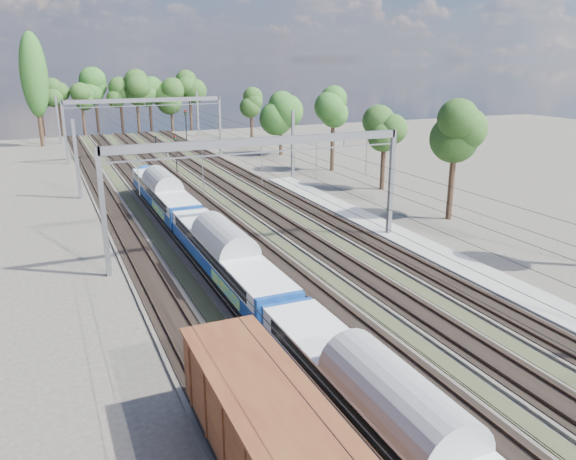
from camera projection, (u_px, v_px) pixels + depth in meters
name	position (u px, v px, depth m)	size (l,w,h in m)	color
track_bed	(209.00, 208.00, 56.65)	(21.00, 130.00, 0.34)	#47423A
platform	(474.00, 272.00, 39.37)	(3.00, 70.00, 0.30)	gray
catenary	(190.00, 136.00, 61.67)	(25.65, 130.00, 9.00)	slate
tree_belt	(174.00, 98.00, 96.81)	(39.78, 98.32, 11.53)	black
poplar	(34.00, 76.00, 94.03)	(4.40, 4.40, 19.04)	black
emu_train	(227.00, 251.00, 36.67)	(2.80, 59.26, 4.09)	black
worker	(156.00, 141.00, 96.78)	(0.68, 0.45, 1.87)	black
signal_near	(176.00, 150.00, 73.24)	(0.31, 0.29, 5.04)	black
signal_far	(186.00, 125.00, 93.41)	(0.41, 0.37, 6.47)	black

